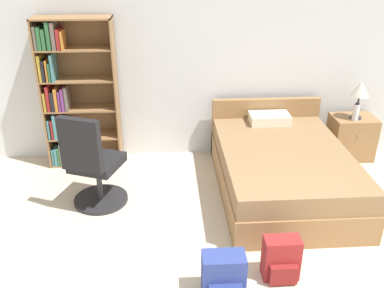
{
  "coord_description": "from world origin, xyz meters",
  "views": [
    {
      "loc": [
        -0.82,
        -2.09,
        2.65
      ],
      "look_at": [
        -0.55,
        1.98,
        0.7
      ],
      "focal_mm": 40.0,
      "sensor_mm": 36.0,
      "label": 1
    }
  ],
  "objects_px": {
    "water_bottle": "(356,112)",
    "bed": "(281,168)",
    "nightstand": "(351,137)",
    "office_chair": "(93,167)",
    "backpack_red": "(281,260)",
    "bookshelf": "(70,93)",
    "table_lamp": "(360,90)",
    "backpack_blue": "(224,277)"
  },
  "relations": [
    {
      "from": "backpack_red",
      "to": "backpack_blue",
      "type": "distance_m",
      "value": 0.55
    },
    {
      "from": "nightstand",
      "to": "table_lamp",
      "type": "bearing_deg",
      "value": -93.86
    },
    {
      "from": "water_bottle",
      "to": "bed",
      "type": "bearing_deg",
      "value": -148.57
    },
    {
      "from": "nightstand",
      "to": "water_bottle",
      "type": "relative_size",
      "value": 2.48
    },
    {
      "from": "bed",
      "to": "backpack_blue",
      "type": "xyz_separation_m",
      "value": [
        -0.88,
        -1.6,
        -0.1
      ]
    },
    {
      "from": "water_bottle",
      "to": "backpack_red",
      "type": "relative_size",
      "value": 0.59
    },
    {
      "from": "water_bottle",
      "to": "backpack_red",
      "type": "bearing_deg",
      "value": -124.72
    },
    {
      "from": "bookshelf",
      "to": "bed",
      "type": "distance_m",
      "value": 2.71
    },
    {
      "from": "table_lamp",
      "to": "backpack_blue",
      "type": "xyz_separation_m",
      "value": [
        -2.02,
        -2.34,
        -0.76
      ]
    },
    {
      "from": "bed",
      "to": "table_lamp",
      "type": "relative_size",
      "value": 4.23
    },
    {
      "from": "bookshelf",
      "to": "backpack_blue",
      "type": "bearing_deg",
      "value": -56.96
    },
    {
      "from": "backpack_blue",
      "to": "backpack_red",
      "type": "bearing_deg",
      "value": 18.25
    },
    {
      "from": "water_bottle",
      "to": "backpack_red",
      "type": "height_order",
      "value": "water_bottle"
    },
    {
      "from": "water_bottle",
      "to": "backpack_blue",
      "type": "xyz_separation_m",
      "value": [
        -1.97,
        -2.27,
        -0.5
      ]
    },
    {
      "from": "table_lamp",
      "to": "water_bottle",
      "type": "relative_size",
      "value": 2.09
    },
    {
      "from": "table_lamp",
      "to": "backpack_blue",
      "type": "bearing_deg",
      "value": -130.73
    },
    {
      "from": "bed",
      "to": "backpack_red",
      "type": "xyz_separation_m",
      "value": [
        -0.36,
        -1.43,
        -0.09
      ]
    },
    {
      "from": "bed",
      "to": "office_chair",
      "type": "distance_m",
      "value": 2.11
    },
    {
      "from": "office_chair",
      "to": "nightstand",
      "type": "bearing_deg",
      "value": 16.77
    },
    {
      "from": "table_lamp",
      "to": "nightstand",
      "type": "bearing_deg",
      "value": 86.14
    },
    {
      "from": "table_lamp",
      "to": "water_bottle",
      "type": "bearing_deg",
      "value": -121.11
    },
    {
      "from": "table_lamp",
      "to": "backpack_blue",
      "type": "height_order",
      "value": "table_lamp"
    },
    {
      "from": "backpack_red",
      "to": "nightstand",
      "type": "bearing_deg",
      "value": 55.74
    },
    {
      "from": "bed",
      "to": "nightstand",
      "type": "xyz_separation_m",
      "value": [
        1.14,
        0.77,
        0.0
      ]
    },
    {
      "from": "bookshelf",
      "to": "nightstand",
      "type": "height_order",
      "value": "bookshelf"
    },
    {
      "from": "nightstand",
      "to": "table_lamp",
      "type": "xyz_separation_m",
      "value": [
        -0.0,
        -0.03,
        0.66
      ]
    },
    {
      "from": "table_lamp",
      "to": "backpack_blue",
      "type": "relative_size",
      "value": 1.24
    },
    {
      "from": "bookshelf",
      "to": "backpack_red",
      "type": "bearing_deg",
      "value": -47.23
    },
    {
      "from": "bookshelf",
      "to": "backpack_red",
      "type": "height_order",
      "value": "bookshelf"
    },
    {
      "from": "backpack_blue",
      "to": "table_lamp",
      "type": "bearing_deg",
      "value": 49.27
    },
    {
      "from": "bed",
      "to": "table_lamp",
      "type": "height_order",
      "value": "table_lamp"
    },
    {
      "from": "office_chair",
      "to": "backpack_red",
      "type": "relative_size",
      "value": 2.8
    },
    {
      "from": "table_lamp",
      "to": "backpack_red",
      "type": "distance_m",
      "value": 2.74
    },
    {
      "from": "backpack_red",
      "to": "bed",
      "type": "bearing_deg",
      "value": 75.87
    },
    {
      "from": "bed",
      "to": "bookshelf",
      "type": "bearing_deg",
      "value": 160.85
    },
    {
      "from": "backpack_red",
      "to": "water_bottle",
      "type": "bearing_deg",
      "value": 55.28
    },
    {
      "from": "bed",
      "to": "backpack_blue",
      "type": "distance_m",
      "value": 1.83
    },
    {
      "from": "bed",
      "to": "water_bottle",
      "type": "xyz_separation_m",
      "value": [
        1.09,
        0.67,
        0.4
      ]
    },
    {
      "from": "bed",
      "to": "nightstand",
      "type": "relative_size",
      "value": 3.57
    },
    {
      "from": "bookshelf",
      "to": "water_bottle",
      "type": "distance_m",
      "value": 3.59
    },
    {
      "from": "nightstand",
      "to": "water_bottle",
      "type": "distance_m",
      "value": 0.41
    },
    {
      "from": "backpack_blue",
      "to": "bed",
      "type": "bearing_deg",
      "value": 61.26
    }
  ]
}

